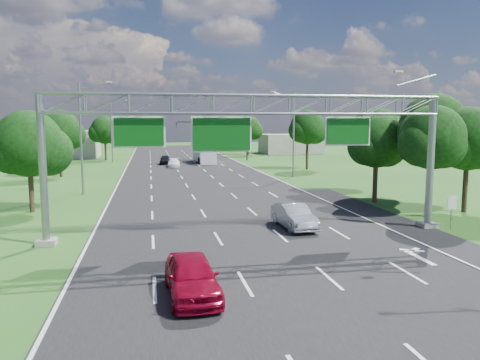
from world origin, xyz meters
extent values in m
plane|color=#1F5018|center=(0.00, 30.00, 0.00)|extent=(220.00, 220.00, 0.00)
cube|color=black|center=(0.00, 30.00, 0.00)|extent=(18.00, 180.00, 0.02)
cube|color=black|center=(10.20, 14.00, 0.00)|extent=(3.00, 30.00, 0.02)
cube|color=gray|center=(11.50, 12.00, 0.15)|extent=(1.00, 1.00, 0.30)
cylinder|color=gray|center=(11.50, 12.00, 4.00)|extent=(0.44, 0.44, 8.00)
cube|color=gray|center=(-11.00, 12.00, 0.15)|extent=(1.00, 1.00, 0.30)
cylinder|color=gray|center=(-11.00, 12.00, 4.00)|extent=(0.40, 0.40, 8.00)
cylinder|color=gray|center=(10.30, 12.00, 9.00)|extent=(2.54, 0.12, 0.79)
cube|color=beige|center=(9.10, 12.00, 9.50)|extent=(0.50, 0.22, 0.12)
cube|color=white|center=(-6.00, 11.98, 6.00)|extent=(2.80, 0.05, 1.70)
cube|color=#084610|center=(-6.00, 11.92, 6.00)|extent=(2.62, 0.05, 1.52)
cube|color=white|center=(-1.50, 11.98, 5.85)|extent=(3.40, 0.05, 2.00)
cube|color=#084610|center=(-1.50, 11.92, 5.85)|extent=(3.22, 0.05, 1.82)
cube|color=white|center=(6.00, 11.98, 6.00)|extent=(2.80, 0.05, 1.70)
cube|color=#084610|center=(6.00, 11.92, 6.00)|extent=(2.62, 0.05, 1.52)
cylinder|color=gray|center=(12.40, 11.00, 1.00)|extent=(0.06, 0.06, 2.00)
cube|color=white|center=(12.40, 10.97, 1.70)|extent=(0.60, 0.04, 0.80)
cylinder|color=black|center=(11.00, 65.00, 3.50)|extent=(0.24, 0.24, 7.00)
cylinder|color=black|center=(5.00, 65.00, 6.60)|extent=(12.00, 0.18, 0.18)
imported|color=black|center=(-1.00, 65.00, 6.05)|extent=(0.18, 0.22, 1.10)
imported|color=black|center=(4.00, 65.00, 6.05)|extent=(0.18, 0.22, 1.10)
imported|color=black|center=(9.00, 65.00, 6.05)|extent=(0.18, 0.22, 1.10)
cylinder|color=gray|center=(-11.50, 30.00, 5.00)|extent=(0.20, 0.20, 10.00)
cylinder|color=gray|center=(-10.20, 30.00, 9.70)|extent=(2.78, 0.12, 0.60)
cube|color=beige|center=(-8.90, 30.00, 10.10)|extent=(0.55, 0.22, 0.12)
cylinder|color=gray|center=(-11.50, 65.00, 5.00)|extent=(0.20, 0.20, 10.00)
cylinder|color=gray|center=(-10.20, 65.00, 9.70)|extent=(2.78, 0.12, 0.60)
cube|color=beige|center=(-8.90, 65.00, 10.10)|extent=(0.55, 0.22, 0.12)
cylinder|color=gray|center=(11.50, 40.00, 5.00)|extent=(0.20, 0.20, 10.00)
cylinder|color=gray|center=(10.20, 40.00, 9.70)|extent=(2.78, 0.12, 0.60)
cube|color=beige|center=(8.90, 40.00, 10.10)|extent=(0.55, 0.22, 0.12)
cylinder|color=#2D2116|center=(13.50, 15.00, 1.87)|extent=(0.36, 0.36, 3.74)
sphere|color=black|center=(13.50, 15.00, 5.50)|extent=(4.40, 4.40, 4.40)
sphere|color=black|center=(14.60, 15.40, 4.95)|extent=(3.30, 3.30, 3.30)
sphere|color=black|center=(12.51, 14.70, 5.06)|extent=(3.08, 3.08, 3.08)
cylinder|color=#2D2116|center=(15.50, 18.00, 2.09)|extent=(0.36, 0.36, 4.18)
sphere|color=black|center=(15.50, 18.00, 6.18)|extent=(5.00, 5.00, 5.00)
sphere|color=black|center=(16.75, 18.40, 5.55)|extent=(3.75, 3.75, 3.75)
sphere|color=black|center=(14.38, 17.70, 5.68)|extent=(3.50, 3.50, 3.50)
cylinder|color=#2D2116|center=(12.50, 21.00, 1.65)|extent=(0.36, 0.36, 3.30)
sphere|color=black|center=(12.50, 21.00, 5.06)|extent=(4.40, 4.40, 4.40)
sphere|color=black|center=(13.60, 21.40, 4.51)|extent=(3.30, 3.30, 3.30)
sphere|color=black|center=(11.51, 20.70, 4.62)|extent=(3.08, 3.08, 3.08)
cylinder|color=#2D2116|center=(17.00, 16.00, 1.76)|extent=(0.36, 0.36, 3.52)
sphere|color=black|center=(17.00, 16.00, 5.36)|extent=(4.60, 4.60, 4.60)
sphere|color=black|center=(18.15, 16.40, 4.79)|extent=(3.45, 3.45, 3.45)
sphere|color=black|center=(15.96, 15.70, 4.90)|extent=(3.22, 3.22, 3.22)
cylinder|color=#2D2116|center=(14.50, 25.00, 1.76)|extent=(0.36, 0.36, 3.52)
sphere|color=black|center=(14.50, 25.00, 5.44)|extent=(4.80, 4.80, 4.80)
sphere|color=black|center=(15.70, 25.40, 4.84)|extent=(3.60, 3.60, 3.60)
sphere|color=black|center=(13.42, 24.70, 4.96)|extent=(3.36, 3.36, 3.36)
cylinder|color=#2D2116|center=(-14.00, 22.00, 1.54)|extent=(0.36, 0.36, 3.08)
sphere|color=black|center=(-14.00, 22.00, 5.00)|extent=(4.80, 4.80, 4.80)
sphere|color=black|center=(-12.80, 22.40, 4.40)|extent=(3.60, 3.60, 3.60)
sphere|color=black|center=(-15.08, 21.70, 4.52)|extent=(3.36, 3.36, 3.36)
cylinder|color=#2D2116|center=(-16.00, 45.00, 1.87)|extent=(0.36, 0.36, 3.74)
sphere|color=black|center=(-16.00, 45.00, 5.66)|extent=(4.80, 4.80, 4.80)
sphere|color=black|center=(-14.80, 45.40, 5.06)|extent=(3.60, 3.60, 3.60)
sphere|color=black|center=(-17.08, 44.70, 5.18)|extent=(3.36, 3.36, 3.36)
cylinder|color=#2D2116|center=(-13.00, 70.00, 1.65)|extent=(0.36, 0.36, 3.30)
sphere|color=black|center=(-13.00, 70.00, 5.22)|extent=(4.80, 4.80, 4.80)
sphere|color=black|center=(-11.80, 70.40, 4.62)|extent=(3.60, 3.60, 3.60)
sphere|color=black|center=(-14.08, 69.70, 4.74)|extent=(3.36, 3.36, 3.36)
cylinder|color=#2D2116|center=(16.00, 48.00, 1.98)|extent=(0.36, 0.36, 3.96)
sphere|color=black|center=(16.00, 48.00, 5.88)|extent=(4.80, 4.80, 4.80)
sphere|color=black|center=(17.20, 48.40, 5.28)|extent=(3.60, 3.60, 3.60)
sphere|color=black|center=(14.92, 47.70, 5.40)|extent=(3.36, 3.36, 3.36)
cylinder|color=#2D2116|center=(14.00, 78.00, 1.76)|extent=(0.36, 0.36, 3.52)
sphere|color=black|center=(14.00, 78.00, 5.44)|extent=(4.80, 4.80, 4.80)
sphere|color=black|center=(15.20, 78.40, 4.84)|extent=(3.60, 3.60, 3.60)
sphere|color=black|center=(12.92, 77.70, 4.96)|extent=(3.36, 3.36, 3.36)
cube|color=gray|center=(-22.00, 78.00, 2.50)|extent=(14.00, 10.00, 5.00)
cube|color=gray|center=(24.00, 82.00, 2.00)|extent=(12.00, 9.00, 4.00)
imported|color=maroon|center=(-4.02, 3.04, 0.78)|extent=(2.05, 4.68, 1.57)
imported|color=#A7ACB3|center=(3.20, 13.35, 0.75)|extent=(1.89, 4.64, 1.50)
imported|color=white|center=(-2.05, 54.85, 0.60)|extent=(1.95, 4.25, 1.21)
imported|color=black|center=(3.47, 70.62, 0.55)|extent=(2.10, 4.09, 1.10)
imported|color=black|center=(-3.11, 60.05, 0.71)|extent=(2.00, 4.31, 1.43)
cube|color=silver|center=(3.35, 63.26, 1.82)|extent=(2.99, 6.76, 3.32)
cube|color=silver|center=(3.35, 58.62, 1.22)|extent=(2.67, 2.56, 2.43)
cylinder|color=black|center=(2.13, 58.84, 0.55)|extent=(0.39, 1.11, 1.11)
cylinder|color=black|center=(4.57, 58.84, 0.55)|extent=(0.39, 1.11, 1.11)
cylinder|color=black|center=(2.13, 65.48, 0.55)|extent=(0.39, 1.11, 1.11)
cylinder|color=black|center=(4.57, 65.48, 0.55)|extent=(0.39, 1.11, 1.11)
camera|label=1|loc=(-5.46, -13.91, 6.51)|focal=35.00mm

